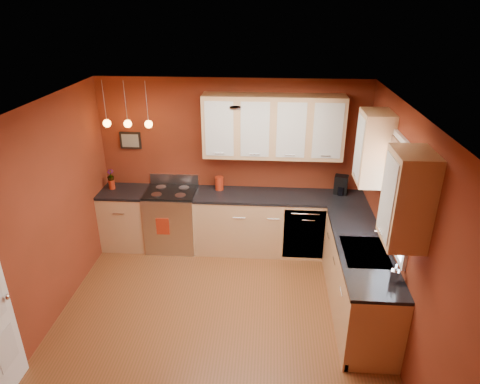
# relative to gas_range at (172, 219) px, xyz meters

# --- Properties ---
(floor) EXTENTS (4.20, 4.20, 0.00)m
(floor) POSITION_rel_gas_range_xyz_m (0.92, -1.80, -0.48)
(floor) COLOR brown
(floor) RESTS_ON ground
(ceiling) EXTENTS (4.00, 4.20, 0.02)m
(ceiling) POSITION_rel_gas_range_xyz_m (0.92, -1.80, 2.12)
(ceiling) COLOR white
(ceiling) RESTS_ON wall_back
(wall_back) EXTENTS (4.00, 0.02, 2.60)m
(wall_back) POSITION_rel_gas_range_xyz_m (0.92, 0.30, 0.82)
(wall_back) COLOR maroon
(wall_back) RESTS_ON floor
(wall_left) EXTENTS (0.02, 4.20, 2.60)m
(wall_left) POSITION_rel_gas_range_xyz_m (-1.08, -1.80, 0.82)
(wall_left) COLOR maroon
(wall_left) RESTS_ON floor
(wall_right) EXTENTS (0.02, 4.20, 2.60)m
(wall_right) POSITION_rel_gas_range_xyz_m (2.92, -1.80, 0.82)
(wall_right) COLOR maroon
(wall_right) RESTS_ON floor
(base_cabinets_back_left) EXTENTS (0.70, 0.60, 0.90)m
(base_cabinets_back_left) POSITION_rel_gas_range_xyz_m (-0.73, -0.00, -0.03)
(base_cabinets_back_left) COLOR tan
(base_cabinets_back_left) RESTS_ON floor
(base_cabinets_back_right) EXTENTS (2.54, 0.60, 0.90)m
(base_cabinets_back_right) POSITION_rel_gas_range_xyz_m (1.65, -0.00, -0.03)
(base_cabinets_back_right) COLOR tan
(base_cabinets_back_right) RESTS_ON floor
(base_cabinets_right) EXTENTS (0.60, 2.10, 0.90)m
(base_cabinets_right) POSITION_rel_gas_range_xyz_m (2.62, -1.35, -0.03)
(base_cabinets_right) COLOR tan
(base_cabinets_right) RESTS_ON floor
(counter_back_left) EXTENTS (0.70, 0.62, 0.04)m
(counter_back_left) POSITION_rel_gas_range_xyz_m (-0.73, -0.00, 0.44)
(counter_back_left) COLOR black
(counter_back_left) RESTS_ON base_cabinets_back_left
(counter_back_right) EXTENTS (2.54, 0.62, 0.04)m
(counter_back_right) POSITION_rel_gas_range_xyz_m (1.65, -0.00, 0.44)
(counter_back_right) COLOR black
(counter_back_right) RESTS_ON base_cabinets_back_right
(counter_right) EXTENTS (0.62, 2.10, 0.04)m
(counter_right) POSITION_rel_gas_range_xyz_m (2.62, -1.35, 0.44)
(counter_right) COLOR black
(counter_right) RESTS_ON base_cabinets_right
(gas_range) EXTENTS (0.76, 0.64, 1.11)m
(gas_range) POSITION_rel_gas_range_xyz_m (0.00, 0.00, 0.00)
(gas_range) COLOR #BBBCC0
(gas_range) RESTS_ON floor
(dishwasher_front) EXTENTS (0.60, 0.02, 0.80)m
(dishwasher_front) POSITION_rel_gas_range_xyz_m (2.02, -0.29, -0.03)
(dishwasher_front) COLOR #BBBCC0
(dishwasher_front) RESTS_ON base_cabinets_back_right
(sink) EXTENTS (0.50, 0.70, 0.33)m
(sink) POSITION_rel_gas_range_xyz_m (2.62, -1.50, 0.43)
(sink) COLOR gray
(sink) RESTS_ON counter_right
(window) EXTENTS (0.06, 1.02, 1.22)m
(window) POSITION_rel_gas_range_xyz_m (2.89, -1.50, 1.21)
(window) COLOR white
(window) RESTS_ON wall_right
(upper_cabinets_back) EXTENTS (2.00, 0.35, 0.90)m
(upper_cabinets_back) POSITION_rel_gas_range_xyz_m (1.52, 0.12, 1.47)
(upper_cabinets_back) COLOR tan
(upper_cabinets_back) RESTS_ON wall_back
(upper_cabinets_right) EXTENTS (0.35, 1.95, 0.90)m
(upper_cabinets_right) POSITION_rel_gas_range_xyz_m (2.75, -1.48, 1.47)
(upper_cabinets_right) COLOR tan
(upper_cabinets_right) RESTS_ON wall_right
(wall_picture) EXTENTS (0.32, 0.03, 0.26)m
(wall_picture) POSITION_rel_gas_range_xyz_m (-0.63, 0.28, 1.17)
(wall_picture) COLOR black
(wall_picture) RESTS_ON wall_back
(pendant_lights) EXTENTS (0.71, 0.11, 0.66)m
(pendant_lights) POSITION_rel_gas_range_xyz_m (-0.53, -0.05, 1.53)
(pendant_lights) COLOR gray
(pendant_lights) RESTS_ON ceiling
(red_canister) EXTENTS (0.14, 0.14, 0.20)m
(red_canister) POSITION_rel_gas_range_xyz_m (0.73, 0.14, 0.56)
(red_canister) COLOR #A02711
(red_canister) RESTS_ON counter_back_right
(red_vase) EXTENTS (0.09, 0.09, 0.14)m
(red_vase) POSITION_rel_gas_range_xyz_m (-0.92, 0.05, 0.53)
(red_vase) COLOR #A02711
(red_vase) RESTS_ON counter_back_left
(flowers) EXTENTS (0.11, 0.11, 0.19)m
(flowers) POSITION_rel_gas_range_xyz_m (-0.92, 0.05, 0.68)
(flowers) COLOR #A02711
(flowers) RESTS_ON red_vase
(coffee_maker) EXTENTS (0.23, 0.22, 0.28)m
(coffee_maker) POSITION_rel_gas_range_xyz_m (2.56, 0.13, 0.59)
(coffee_maker) COLOR black
(coffee_maker) RESTS_ON counter_back_right
(soap_pump) EXTENTS (0.11, 0.12, 0.19)m
(soap_pump) POSITION_rel_gas_range_xyz_m (2.81, -2.05, 0.56)
(soap_pump) COLOR silver
(soap_pump) RESTS_ON counter_right
(dish_towel) EXTENTS (0.19, 0.01, 0.27)m
(dish_towel) POSITION_rel_gas_range_xyz_m (-0.07, -0.33, 0.04)
(dish_towel) COLOR #A02711
(dish_towel) RESTS_ON gas_range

